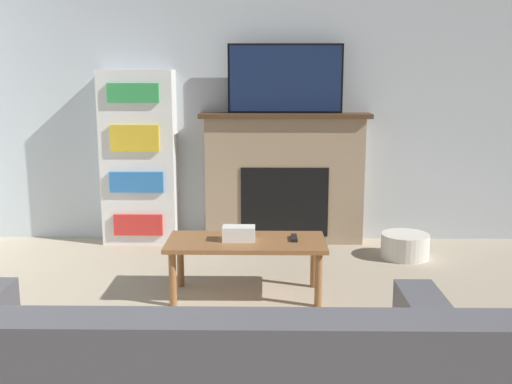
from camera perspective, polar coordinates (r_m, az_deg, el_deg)
The scene contains 8 objects.
wall_back at distance 5.46m, azimuth -1.18°, elevation 9.48°, with size 5.87×0.06×2.70m.
fireplace at distance 5.39m, azimuth 2.72°, elevation 1.32°, with size 1.51×0.28×1.17m.
tv at distance 5.29m, azimuth 2.81°, elevation 10.73°, with size 1.00×0.03×0.60m.
coffee_table at distance 4.11m, azimuth -0.94°, elevation -5.31°, with size 1.08×0.49×0.40m.
tissue_box at distance 4.07m, azimuth -1.65°, elevation -3.97°, with size 0.22×0.12×0.10m.
remote_control at distance 4.12m, azimuth 3.65°, elevation -4.38°, with size 0.04×0.15×0.02m.
bookshelf at distance 5.46m, azimuth -11.08°, elevation 3.19°, with size 0.65×0.29×1.55m.
storage_basket at distance 5.18m, azimuth 14.01°, elevation -4.99°, with size 0.40×0.40×0.20m.
Camera 1 is at (0.19, -1.26, 1.53)m, focal length 42.00 mm.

